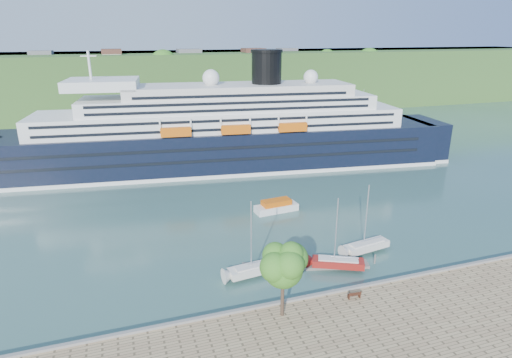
% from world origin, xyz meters
% --- Properties ---
extents(ground, '(400.00, 400.00, 0.00)m').
position_xyz_m(ground, '(0.00, 0.00, 0.00)').
color(ground, '#2D504C').
rests_on(ground, ground).
extents(far_hillside, '(400.00, 50.00, 24.00)m').
position_xyz_m(far_hillside, '(0.00, 145.00, 12.00)').
color(far_hillside, '#2C5120').
rests_on(far_hillside, ground).
extents(quay_coping, '(220.00, 0.50, 0.30)m').
position_xyz_m(quay_coping, '(0.00, -0.20, 1.15)').
color(quay_coping, slate).
rests_on(quay_coping, promenade).
extents(cruise_ship, '(126.01, 33.28, 28.01)m').
position_xyz_m(cruise_ship, '(0.95, 58.51, 14.00)').
color(cruise_ship, black).
rests_on(cruise_ship, ground).
extents(park_bench, '(1.74, 0.85, 1.08)m').
position_xyz_m(park_bench, '(4.46, -2.00, 1.54)').
color(park_bench, '#3F1F12').
rests_on(park_bench, promenade).
extents(promenade_tree, '(5.94, 5.94, 9.84)m').
position_xyz_m(promenade_tree, '(-5.01, -2.30, 5.92)').
color(promenade_tree, '#2A6C1C').
rests_on(promenade_tree, promenade).
extents(floating_pontoon, '(17.95, 6.72, 0.40)m').
position_xyz_m(floating_pontoon, '(2.68, 8.09, 0.20)').
color(floating_pontoon, '#6A645E').
rests_on(floating_pontoon, ground).
extents(sailboat_white_near, '(8.38, 3.18, 10.56)m').
position_xyz_m(sailboat_white_near, '(-4.85, 8.06, 5.28)').
color(sailboat_white_near, silver).
rests_on(sailboat_white_near, ground).
extents(sailboat_red, '(8.06, 5.40, 10.19)m').
position_xyz_m(sailboat_red, '(6.70, 6.07, 5.09)').
color(sailboat_red, maroon).
rests_on(sailboat_red, ground).
extents(sailboat_white_far, '(8.32, 3.44, 10.42)m').
position_xyz_m(sailboat_white_far, '(13.18, 9.13, 5.21)').
color(sailboat_white_far, silver).
rests_on(sailboat_white_far, ground).
extents(tender_launch, '(8.40, 3.56, 2.26)m').
position_xyz_m(tender_launch, '(5.88, 28.16, 1.13)').
color(tender_launch, '#D2590C').
rests_on(tender_launch, ground).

